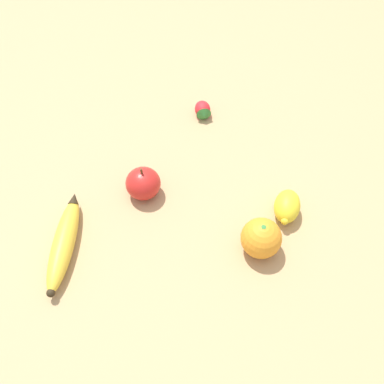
# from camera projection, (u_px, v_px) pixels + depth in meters

# --- Properties ---
(ground_plane) EXTENTS (3.00, 3.00, 0.00)m
(ground_plane) POSITION_uv_depth(u_px,v_px,m) (172.00, 201.00, 0.91)
(ground_plane) COLOR tan
(banana) EXTENTS (0.22, 0.07, 0.04)m
(banana) POSITION_uv_depth(u_px,v_px,m) (64.00, 242.00, 0.83)
(banana) COLOR gold
(banana) RESTS_ON ground_plane
(orange) EXTENTS (0.08, 0.08, 0.08)m
(orange) POSITION_uv_depth(u_px,v_px,m) (261.00, 238.00, 0.82)
(orange) COLOR orange
(orange) RESTS_ON ground_plane
(strawberry) EXTENTS (0.06, 0.05, 0.04)m
(strawberry) POSITION_uv_depth(u_px,v_px,m) (203.00, 110.00, 1.05)
(strawberry) COLOR red
(strawberry) RESTS_ON ground_plane
(apple) EXTENTS (0.07, 0.07, 0.08)m
(apple) POSITION_uv_depth(u_px,v_px,m) (143.00, 183.00, 0.90)
(apple) COLOR red
(apple) RESTS_ON ground_plane
(lemon) EXTENTS (0.08, 0.05, 0.05)m
(lemon) POSITION_uv_depth(u_px,v_px,m) (287.00, 206.00, 0.87)
(lemon) COLOR yellow
(lemon) RESTS_ON ground_plane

